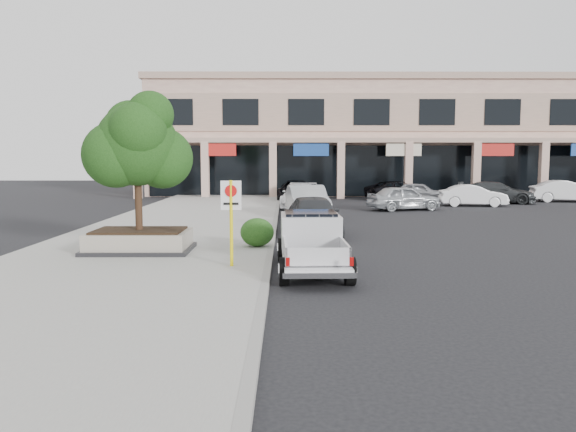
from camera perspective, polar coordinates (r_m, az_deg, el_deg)
The scene contains 19 objects.
ground at distance 14.78m, azimuth 3.92°, elevation -5.97°, with size 120.00×120.00×0.00m, color black.
sidewalk at distance 21.10m, azimuth -12.38°, elevation -2.27°, with size 8.00×52.00×0.15m, color gray.
curb at distance 20.64m, azimuth -1.58°, elevation -2.32°, with size 0.20×52.00×0.15m, color gray.
strip_mall at distance 49.22m, azimuth 10.48°, elevation 7.87°, with size 40.55×12.43×9.50m.
planter at distance 18.04m, azimuth -14.84°, elevation -2.44°, with size 3.20×2.20×0.68m.
planter_tree at distance 17.97m, azimuth -14.55°, elevation 6.93°, with size 2.90×2.55×4.00m.
no_parking_sign at distance 15.00m, azimuth -5.79°, elevation 0.51°, with size 0.55×0.09×2.30m.
hedge at distance 18.34m, azimuth -3.15°, elevation -1.66°, with size 1.10×0.99×0.94m, color #1A4012.
pickup_truck at distance 15.01m, azimuth 2.50°, elevation -2.78°, with size 1.81×4.89×1.54m, color silver, non-canonical shape.
curb_car_a at distance 22.28m, azimuth 2.61°, elevation 0.13°, with size 1.85×4.60×1.57m, color #2B2D30.
curb_car_b at distance 28.14m, azimuth 1.94°, elevation 1.45°, with size 1.75×5.03×1.66m, color #ABAFB4.
curb_car_c at distance 34.39m, azimuth 1.23°, elevation 2.11°, with size 2.04×5.02×1.46m, color white.
curb_car_d at distance 39.66m, azimuth 0.80°, elevation 2.61°, with size 2.37×5.14×1.43m, color black.
lot_car_a at distance 33.07m, azimuth 11.67°, elevation 1.82°, with size 1.70×4.23×1.44m, color #AFB3B8.
lot_car_b at distance 37.02m, azimuth 18.28°, elevation 2.00°, with size 1.42×4.07×1.34m, color white.
lot_car_c at distance 40.01m, azimuth 20.40°, elevation 2.26°, with size 2.01×4.93×1.43m, color #2D3032.
lot_car_d at distance 41.19m, azimuth 11.21°, elevation 2.56°, with size 2.24×4.85×1.35m, color black.
lot_car_e at distance 39.63m, azimuth 13.20°, elevation 2.38°, with size 1.58×3.94×1.34m, color #A4A7AC.
lot_car_f at distance 42.92m, azimuth 26.35°, elevation 2.27°, with size 1.56×4.47×1.47m, color white.
Camera 1 is at (-1.06, -14.42, 3.06)m, focal length 35.00 mm.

